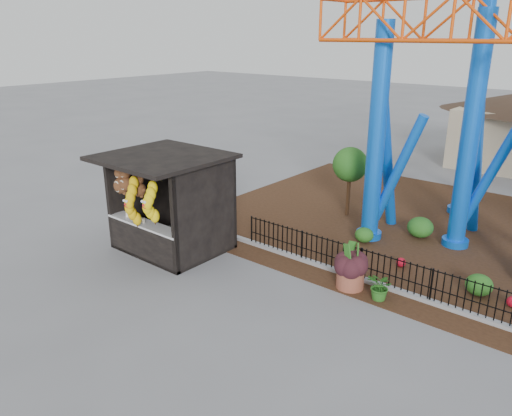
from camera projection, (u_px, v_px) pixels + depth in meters
The scene contains 9 objects.
ground at pixel (214, 289), 13.59m from camera, with size 120.00×120.00×0.00m, color slate.
mulch_bed at pixel (463, 238), 16.99m from camera, with size 18.00×12.00×0.02m, color #331E11.
curb at pixel (400, 292), 13.34m from camera, with size 18.00×0.18×0.12m, color gray.
prize_booth at pixel (164, 205), 15.54m from camera, with size 3.50×3.40×3.12m.
picket_fence at pixel (435, 287), 12.65m from camera, with size 12.20×0.06×1.00m, color black, non-canonical shape.
terracotta_planter at pixel (350, 278), 13.59m from camera, with size 0.75×0.75×0.59m, color brown.
planter_foliage at pixel (352, 257), 13.38m from camera, with size 0.70×0.70×0.64m, color black.
potted_plant at pixel (381, 287), 12.92m from camera, with size 0.70×0.60×0.77m, color #295719.
landscaping at pixel (459, 255), 14.95m from camera, with size 8.06×4.06×0.69m.
Camera 1 is at (8.59, -8.58, 6.59)m, focal length 35.00 mm.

